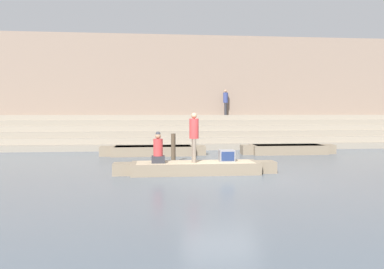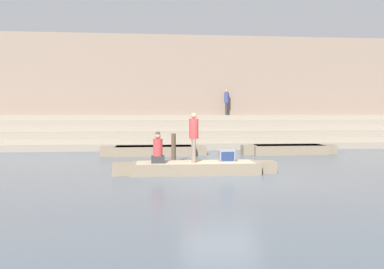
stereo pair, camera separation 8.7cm
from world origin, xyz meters
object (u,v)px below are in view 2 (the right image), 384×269
(moored_boat_distant, at_px, (154,150))
(moored_boat_shore, at_px, (289,149))
(person_rowing, at_px, (158,150))
(mooring_post, at_px, (174,148))
(tv_set, at_px, (227,156))
(person_standing, at_px, (194,134))
(rowboat_main, at_px, (195,167))
(person_on_steps, at_px, (227,100))

(moored_boat_distant, bearing_deg, moored_boat_shore, -6.60)
(person_rowing, height_order, moored_boat_distant, person_rowing)
(moored_boat_distant, relative_size, mooring_post, 4.21)
(tv_set, height_order, moored_boat_distant, tv_set)
(moored_boat_distant, bearing_deg, person_rowing, -94.53)
(person_standing, xyz_separation_m, mooring_post, (-0.57, 3.10, -0.79))
(person_standing, height_order, moored_boat_shore, person_standing)
(person_standing, relative_size, person_rowing, 1.59)
(moored_boat_shore, bearing_deg, tv_set, -128.33)
(person_standing, distance_m, tv_set, 1.45)
(person_standing, height_order, mooring_post, person_standing)
(person_standing, xyz_separation_m, moored_boat_distant, (-1.44, 5.80, -1.16))
(rowboat_main, height_order, moored_boat_distant, moored_boat_distant)
(tv_set, bearing_deg, moored_boat_shore, 52.87)
(person_on_steps, bearing_deg, person_standing, 103.89)
(rowboat_main, bearing_deg, person_rowing, -174.70)
(rowboat_main, relative_size, moored_boat_shore, 1.16)
(moored_boat_shore, xyz_separation_m, person_on_steps, (-2.06, 6.42, 2.71))
(mooring_post, bearing_deg, moored_boat_distant, 107.88)
(moored_boat_shore, distance_m, moored_boat_distant, 6.95)
(moored_boat_shore, bearing_deg, person_on_steps, 107.08)
(person_rowing, bearing_deg, person_standing, -11.38)
(person_standing, height_order, tv_set, person_standing)
(person_rowing, relative_size, moored_boat_shore, 0.22)
(person_standing, relative_size, mooring_post, 1.39)
(tv_set, distance_m, moored_boat_distant, 6.22)
(rowboat_main, height_order, person_rowing, person_rowing)
(person_standing, relative_size, tv_set, 3.21)
(tv_set, bearing_deg, person_standing, -171.51)
(moored_boat_distant, xyz_separation_m, person_on_steps, (4.89, 6.39, 2.71))
(moored_boat_shore, distance_m, person_on_steps, 7.27)
(tv_set, relative_size, moored_boat_shore, 0.11)
(moored_boat_shore, bearing_deg, moored_boat_distant, 179.06)
(person_standing, relative_size, moored_boat_distant, 0.33)
(tv_set, relative_size, moored_boat_distant, 0.10)
(rowboat_main, distance_m, moored_boat_shore, 7.90)
(tv_set, bearing_deg, mooring_post, 121.48)
(tv_set, bearing_deg, rowboat_main, -173.61)
(rowboat_main, distance_m, person_on_steps, 12.90)
(mooring_post, bearing_deg, person_standing, -79.62)
(person_standing, distance_m, moored_boat_distant, 6.08)
(person_rowing, relative_size, tv_set, 2.02)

